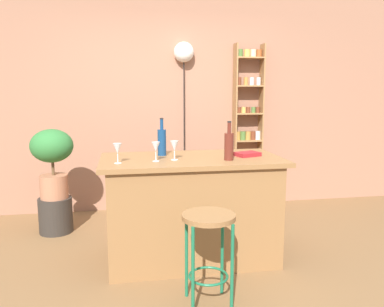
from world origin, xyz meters
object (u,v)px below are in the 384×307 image
Objects in this scene: cookbook at (247,154)px; bottle_olive_oil at (229,145)px; wine_glass_right at (117,149)px; pendant_globe_light at (184,54)px; plant_stool at (56,215)px; potted_plant at (52,156)px; bottle_spirits_clear at (162,141)px; wine_glass_center at (156,147)px; bar_stool at (209,237)px; wine_glass_left at (174,146)px; spice_shelf at (248,124)px.

bottle_olive_oil is at bearing -161.79° from cookbook.
pendant_globe_light is at bearing 64.70° from wine_glass_right.
pendant_globe_light is (1.50, 0.64, 1.78)m from plant_stool.
plant_stool is at bearing 146.45° from bottle_olive_oil.
cookbook is 1.88m from pendant_globe_light.
pendant_globe_light is (-0.12, 1.72, 0.91)m from bottle_olive_oil.
wine_glass_right is at bearing -56.85° from potted_plant.
bottle_spirits_clear reaches higher than wine_glass_right.
bottle_spirits_clear is (1.09, -0.74, 0.87)m from plant_stool.
potted_plant reaches higher than wine_glass_center.
bottle_spirits_clear reaches higher than bar_stool.
cookbook is (0.53, 0.79, 0.44)m from bar_stool.
wine_glass_left and wine_glass_right have the same top height.
cookbook is at bearing 8.02° from wine_glass_right.
bottle_olive_oil is 0.46m from wine_glass_left.
spice_shelf is at bearing 66.95° from bottle_olive_oil.
spice_shelf is at bearing 52.23° from cookbook.
bar_stool is 2.17m from potted_plant.
cookbook is at bearing -12.54° from bottle_spirits_clear.
wine_glass_right is (-1.64, -1.66, -0.03)m from spice_shelf.
spice_shelf is 12.80× the size of wine_glass_left.
wine_glass_left is 0.16m from wine_glass_center.
bar_stool is at bearing -116.41° from bottle_olive_oil.
spice_shelf reaches higher than bottle_spirits_clear.
pendant_globe_light reaches higher than wine_glass_left.
wine_glass_center is 1.00× the size of wine_glass_right.
cookbook is (0.83, 0.12, -0.10)m from wine_glass_center.
spice_shelf reaches higher than wine_glass_right.
pendant_globe_light is at bearing 23.10° from potted_plant.
wine_glass_left is 1.90m from pendant_globe_light.
spice_shelf is 6.16× the size of bottle_spirits_clear.
bar_stool is at bearing -65.35° from wine_glass_center.
bottle_olive_oil reaches higher than wine_glass_center.
bar_stool is 3.19× the size of cookbook.
bar_stool is 0.90m from wine_glass_left.
cookbook is 0.10× the size of pendant_globe_light.
bottle_spirits_clear is 0.16× the size of pendant_globe_light.
wine_glass_center is at bearing -129.22° from spice_shelf.
potted_plant is 3.53× the size of cookbook.
cookbook is at bearing -108.14° from spice_shelf.
potted_plant is 1.33m from bottle_spirits_clear.
wine_glass_right is (0.70, -1.07, 0.22)m from potted_plant.
plant_stool is 0.18× the size of pendant_globe_light.
bottle_olive_oil is 2.02× the size of wine_glass_center.
bottle_olive_oil reaches higher than potted_plant.
potted_plant is (-1.32, 1.70, 0.32)m from bar_stool.
pendant_globe_light reaches higher than wine_glass_center.
wine_glass_center reaches higher than plant_stool.
pendant_globe_light reaches higher than bottle_olive_oil.
spice_shelf is 1.82m from bottle_spirits_clear.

